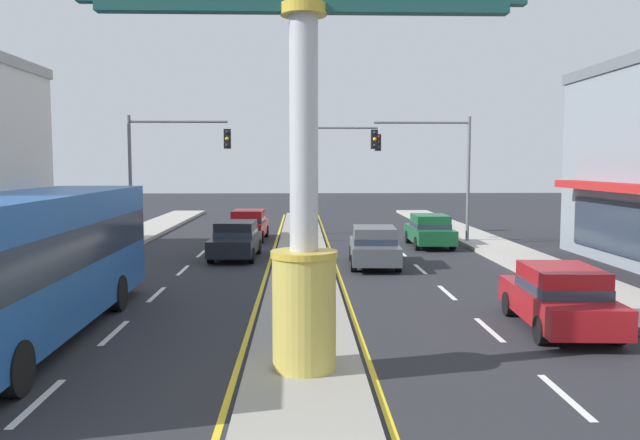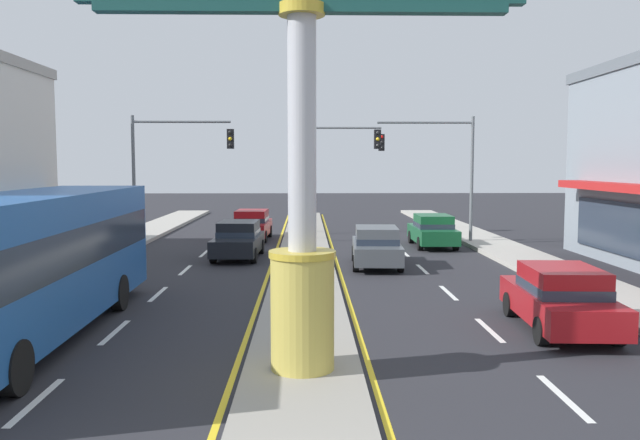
% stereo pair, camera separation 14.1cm
% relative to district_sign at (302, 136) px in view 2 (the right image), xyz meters
% --- Properties ---
extents(median_strip, '(2.22, 52.00, 0.14)m').
position_rel_district_sign_xyz_m(median_strip, '(0.00, 12.01, -4.35)').
color(median_strip, gray).
rests_on(median_strip, ground).
extents(sidewalk_left, '(2.45, 60.00, 0.18)m').
position_rel_district_sign_xyz_m(sidewalk_left, '(-8.93, 10.01, -4.33)').
color(sidewalk_left, '#ADA89E').
rests_on(sidewalk_left, ground).
extents(sidewalk_right, '(2.45, 60.00, 0.18)m').
position_rel_district_sign_xyz_m(sidewalk_right, '(8.93, 10.01, -4.33)').
color(sidewalk_right, '#ADA89E').
rests_on(sidewalk_right, ground).
extents(lane_markings, '(8.96, 52.00, 0.01)m').
position_rel_district_sign_xyz_m(lane_markings, '(0.00, 10.65, -4.42)').
color(lane_markings, silver).
rests_on(lane_markings, ground).
extents(district_sign, '(7.92, 1.23, 7.99)m').
position_rel_district_sign_xyz_m(district_sign, '(0.00, 0.00, 0.00)').
color(district_sign, gold).
rests_on(district_sign, median_strip).
extents(traffic_light_left_side, '(4.86, 0.46, 6.20)m').
position_rel_district_sign_xyz_m(traffic_light_left_side, '(-6.34, 19.05, -0.18)').
color(traffic_light_left_side, slate).
rests_on(traffic_light_left_side, ground).
extents(traffic_light_right_side, '(4.86, 0.46, 6.20)m').
position_rel_district_sign_xyz_m(traffic_light_right_side, '(6.34, 19.39, -0.18)').
color(traffic_light_right_side, slate).
rests_on(traffic_light_right_side, ground).
extents(traffic_light_median_far, '(4.20, 0.46, 6.20)m').
position_rel_district_sign_xyz_m(traffic_light_median_far, '(1.77, 24.06, -0.23)').
color(traffic_light_median_far, slate).
rests_on(traffic_light_median_far, ground).
extents(sedan_near_right_lane, '(2.02, 4.39, 1.53)m').
position_rel_district_sign_xyz_m(sedan_near_right_lane, '(2.76, 12.71, -3.64)').
color(sedan_near_right_lane, '#4C5156').
rests_on(sedan_near_right_lane, ground).
extents(sedan_far_right_lane, '(2.03, 4.39, 1.53)m').
position_rel_district_sign_xyz_m(sedan_far_right_lane, '(6.06, 3.15, -3.64)').
color(sedan_far_right_lane, maroon).
rests_on(sedan_far_right_lane, ground).
extents(bus_near_left_lane, '(2.67, 11.23, 3.26)m').
position_rel_district_sign_xyz_m(bus_near_left_lane, '(-6.06, 2.53, -2.56)').
color(bus_near_left_lane, '#1E5199').
rests_on(bus_near_left_lane, ground).
extents(sedan_mid_left_lane, '(1.96, 4.36, 1.53)m').
position_rel_district_sign_xyz_m(sedan_mid_left_lane, '(-2.76, 15.03, -3.64)').
color(sedan_mid_left_lane, black).
rests_on(sedan_mid_left_lane, ground).
extents(sedan_far_left_oncoming, '(1.86, 4.31, 1.53)m').
position_rel_district_sign_xyz_m(sedan_far_left_oncoming, '(6.06, 18.48, -3.64)').
color(sedan_far_left_oncoming, '#14562D').
rests_on(sedan_far_left_oncoming, ground).
extents(sedan_kerb_right, '(1.96, 4.36, 1.53)m').
position_rel_district_sign_xyz_m(sedan_kerb_right, '(-2.76, 21.54, -3.64)').
color(sedan_kerb_right, maroon).
rests_on(sedan_kerb_right, ground).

